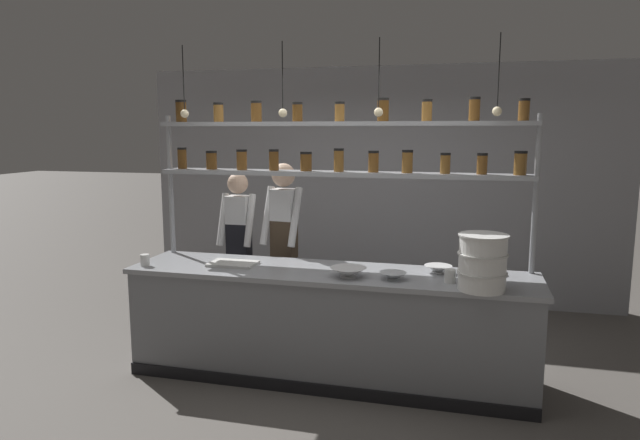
{
  "coord_description": "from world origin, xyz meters",
  "views": [
    {
      "loc": [
        1.06,
        -4.43,
        2.07
      ],
      "look_at": [
        -0.13,
        0.2,
        1.31
      ],
      "focal_mm": 32.0,
      "sensor_mm": 36.0,
      "label": 1
    }
  ],
  "objects_px": {
    "chef_left": "(239,242)",
    "prep_bowl_center_back": "(490,271)",
    "container_stack": "(482,262)",
    "prep_bowl_near_left": "(438,269)",
    "prep_bowl_near_right": "(393,276)",
    "spice_shelf_unit": "(338,154)",
    "cutting_board": "(233,264)",
    "serving_cup_by_board": "(450,276)",
    "prep_bowl_center_front": "(348,272)",
    "chef_center": "(284,240)",
    "serving_cup_front": "(145,260)"
  },
  "relations": [
    {
      "from": "container_stack",
      "to": "prep_bowl_near_left",
      "type": "height_order",
      "value": "container_stack"
    },
    {
      "from": "chef_left",
      "to": "prep_bowl_near_right",
      "type": "height_order",
      "value": "chef_left"
    },
    {
      "from": "chef_left",
      "to": "serving_cup_by_board",
      "type": "xyz_separation_m",
      "value": [
        2.11,
        -0.97,
        0.03
      ]
    },
    {
      "from": "prep_bowl_center_front",
      "to": "serving_cup_by_board",
      "type": "distance_m",
      "value": 0.78
    },
    {
      "from": "container_stack",
      "to": "serving_cup_by_board",
      "type": "distance_m",
      "value": 0.31
    },
    {
      "from": "chef_center",
      "to": "prep_bowl_center_back",
      "type": "xyz_separation_m",
      "value": [
        1.89,
        -0.46,
        -0.08
      ]
    },
    {
      "from": "chef_center",
      "to": "prep_bowl_near_left",
      "type": "bearing_deg",
      "value": -12.6
    },
    {
      "from": "chef_center",
      "to": "serving_cup_by_board",
      "type": "relative_size",
      "value": 16.96
    },
    {
      "from": "chef_left",
      "to": "prep_bowl_center_back",
      "type": "relative_size",
      "value": 8.42
    },
    {
      "from": "cutting_board",
      "to": "prep_bowl_near_right",
      "type": "distance_m",
      "value": 1.4
    },
    {
      "from": "chef_left",
      "to": "prep_bowl_center_front",
      "type": "bearing_deg",
      "value": -36.77
    },
    {
      "from": "spice_shelf_unit",
      "to": "chef_center",
      "type": "bearing_deg",
      "value": 150.17
    },
    {
      "from": "serving_cup_front",
      "to": "prep_bowl_center_back",
      "type": "bearing_deg",
      "value": 8.87
    },
    {
      "from": "spice_shelf_unit",
      "to": "prep_bowl_near_right",
      "type": "xyz_separation_m",
      "value": [
        0.55,
        -0.48,
        -0.91
      ]
    },
    {
      "from": "cutting_board",
      "to": "serving_cup_by_board",
      "type": "relative_size",
      "value": 3.87
    },
    {
      "from": "prep_bowl_center_front",
      "to": "prep_bowl_near_right",
      "type": "relative_size",
      "value": 1.36
    },
    {
      "from": "chef_center",
      "to": "prep_bowl_near_right",
      "type": "distance_m",
      "value": 1.42
    },
    {
      "from": "container_stack",
      "to": "prep_bowl_near_right",
      "type": "height_order",
      "value": "container_stack"
    },
    {
      "from": "chef_center",
      "to": "serving_cup_front",
      "type": "bearing_deg",
      "value": -129.3
    },
    {
      "from": "prep_bowl_near_right",
      "to": "serving_cup_front",
      "type": "height_order",
      "value": "serving_cup_front"
    },
    {
      "from": "container_stack",
      "to": "prep_bowl_center_back",
      "type": "distance_m",
      "value": 0.53
    },
    {
      "from": "spice_shelf_unit",
      "to": "serving_cup_front",
      "type": "distance_m",
      "value": 1.87
    },
    {
      "from": "container_stack",
      "to": "serving_cup_front",
      "type": "distance_m",
      "value": 2.76
    },
    {
      "from": "chef_left",
      "to": "prep_bowl_near_left",
      "type": "xyz_separation_m",
      "value": [
        2.01,
        -0.69,
        0.01
      ]
    },
    {
      "from": "cutting_board",
      "to": "prep_bowl_near_right",
      "type": "bearing_deg",
      "value": -5.56
    },
    {
      "from": "chef_left",
      "to": "prep_bowl_near_left",
      "type": "height_order",
      "value": "chef_left"
    },
    {
      "from": "spice_shelf_unit",
      "to": "prep_bowl_near_left",
      "type": "distance_m",
      "value": 1.28
    },
    {
      "from": "prep_bowl_near_right",
      "to": "spice_shelf_unit",
      "type": "bearing_deg",
      "value": 139.01
    },
    {
      "from": "prep_bowl_near_left",
      "to": "prep_bowl_center_back",
      "type": "relative_size",
      "value": 1.16
    },
    {
      "from": "chef_center",
      "to": "cutting_board",
      "type": "distance_m",
      "value": 0.73
    },
    {
      "from": "prep_bowl_center_front",
      "to": "chef_center",
      "type": "bearing_deg",
      "value": 133.72
    },
    {
      "from": "spice_shelf_unit",
      "to": "prep_bowl_near_left",
      "type": "xyz_separation_m",
      "value": [
        0.88,
        -0.18,
        -0.91
      ]
    },
    {
      "from": "container_stack",
      "to": "prep_bowl_near_right",
      "type": "distance_m",
      "value": 0.69
    },
    {
      "from": "spice_shelf_unit",
      "to": "chef_left",
      "type": "bearing_deg",
      "value": 155.92
    },
    {
      "from": "cutting_board",
      "to": "serving_cup_by_board",
      "type": "bearing_deg",
      "value": -3.71
    },
    {
      "from": "chef_left",
      "to": "serving_cup_front",
      "type": "distance_m",
      "value": 1.14
    },
    {
      "from": "chef_center",
      "to": "container_stack",
      "type": "xyz_separation_m",
      "value": [
        1.81,
        -0.96,
        0.1
      ]
    },
    {
      "from": "prep_bowl_near_left",
      "to": "prep_bowl_near_right",
      "type": "xyz_separation_m",
      "value": [
        -0.33,
        -0.3,
        -0.0
      ]
    },
    {
      "from": "chef_left",
      "to": "serving_cup_by_board",
      "type": "height_order",
      "value": "chef_left"
    },
    {
      "from": "spice_shelf_unit",
      "to": "prep_bowl_center_back",
      "type": "height_order",
      "value": "spice_shelf_unit"
    },
    {
      "from": "serving_cup_by_board",
      "to": "cutting_board",
      "type": "bearing_deg",
      "value": 176.29
    },
    {
      "from": "prep_bowl_near_right",
      "to": "serving_cup_by_board",
      "type": "distance_m",
      "value": 0.43
    },
    {
      "from": "prep_bowl_center_back",
      "to": "serving_cup_front",
      "type": "height_order",
      "value": "serving_cup_front"
    },
    {
      "from": "cutting_board",
      "to": "container_stack",
      "type": "bearing_deg",
      "value": -7.4
    },
    {
      "from": "cutting_board",
      "to": "prep_bowl_near_left",
      "type": "height_order",
      "value": "prep_bowl_near_left"
    },
    {
      "from": "container_stack",
      "to": "prep_bowl_center_back",
      "type": "bearing_deg",
      "value": 80.87
    },
    {
      "from": "prep_bowl_near_left",
      "to": "prep_bowl_center_front",
      "type": "height_order",
      "value": "prep_bowl_center_front"
    },
    {
      "from": "container_stack",
      "to": "serving_cup_by_board",
      "type": "xyz_separation_m",
      "value": [
        -0.23,
        0.15,
        -0.15
      ]
    },
    {
      "from": "chef_center",
      "to": "prep_bowl_center_front",
      "type": "relative_size",
      "value": 6.12
    },
    {
      "from": "prep_bowl_center_front",
      "to": "prep_bowl_center_back",
      "type": "xyz_separation_m",
      "value": [
        1.08,
        0.38,
        -0.01
      ]
    }
  ]
}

